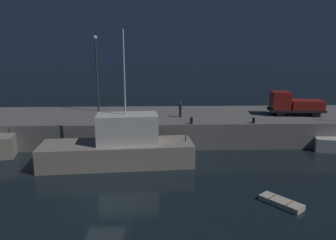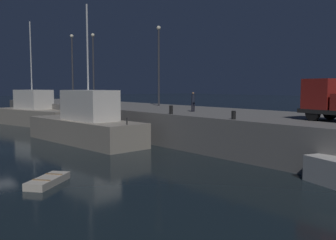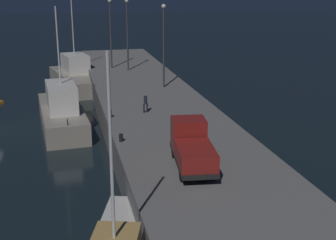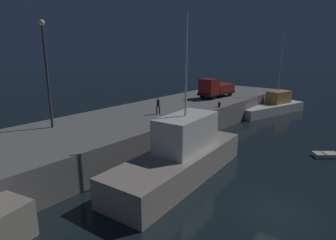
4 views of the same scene
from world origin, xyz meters
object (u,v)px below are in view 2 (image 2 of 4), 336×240
object	(u,v)px
lamp_post_west	(72,63)
lamp_post_central	(159,60)
bollard_central	(234,115)
dinghy_orange_near	(48,181)
dockworker	(193,101)
fishing_trawler_red	(37,113)
fishing_boat_blue	(85,124)
bollard_west	(171,110)
lamp_post_east	(93,63)

from	to	relation	value
lamp_post_west	lamp_post_central	world-z (taller)	lamp_post_west
lamp_post_west	bollard_central	world-z (taller)	lamp_post_west
dinghy_orange_near	dockworker	size ratio (longest dim) A/B	1.68
fishing_trawler_red	fishing_boat_blue	size ratio (longest dim) A/B	1.06
lamp_post_west	bollard_west	xyz separation A→B (m)	(22.25, -2.61, -4.60)
fishing_boat_blue	bollard_west	world-z (taller)	fishing_boat_blue
bollard_west	bollard_central	xyz separation A→B (m)	(6.02, 0.11, -0.05)
fishing_trawler_red	bollard_central	world-z (taller)	fishing_trawler_red
lamp_post_west	bollard_west	size ratio (longest dim) A/B	13.22
dinghy_orange_near	bollard_west	world-z (taller)	bollard_west
dinghy_orange_near	bollard_central	bearing A→B (deg)	82.46
fishing_boat_blue	lamp_post_west	world-z (taller)	fishing_boat_blue
dinghy_orange_near	lamp_post_east	xyz separation A→B (m)	(-24.69, 15.78, 7.33)
fishing_trawler_red	lamp_post_central	distance (m)	16.61
fishing_trawler_red	dockworker	world-z (taller)	fishing_trawler_red
fishing_boat_blue	lamp_post_central	size ratio (longest dim) A/B	1.53
lamp_post_west	bollard_west	bearing A→B (deg)	-6.69
fishing_trawler_red	lamp_post_east	size ratio (longest dim) A/B	1.59
lamp_post_east	lamp_post_central	size ratio (longest dim) A/B	1.01
fishing_trawler_red	lamp_post_east	world-z (taller)	fishing_trawler_red
lamp_post_east	bollard_central	bearing A→B (deg)	-9.32
lamp_post_central	bollard_central	bearing A→B (deg)	-22.24
lamp_post_east	dockworker	size ratio (longest dim) A/B	5.32
fishing_trawler_red	bollard_west	distance (m)	23.10
bollard_west	lamp_post_west	bearing A→B (deg)	173.31
bollard_central	fishing_boat_blue	bearing A→B (deg)	-162.45
lamp_post_central	bollard_west	xyz separation A→B (m)	(9.99, -6.65, -4.56)
lamp_post_west	lamp_post_central	size ratio (longest dim) A/B	1.01
fishing_boat_blue	lamp_post_central	xyz separation A→B (m)	(-3.58, 10.48, 5.93)
fishing_boat_blue	dockworker	xyz separation A→B (m)	(5.55, 6.90, 1.95)
lamp_post_east	lamp_post_central	world-z (taller)	lamp_post_east
lamp_post_central	bollard_central	distance (m)	17.90
dockworker	lamp_post_west	bearing A→B (deg)	-178.77
fishing_trawler_red	dinghy_orange_near	world-z (taller)	fishing_trawler_red
bollard_west	fishing_boat_blue	bearing A→B (deg)	-149.14
fishing_trawler_red	bollard_central	size ratio (longest dim) A/B	25.10
bollard_west	dinghy_orange_near	bearing A→B (deg)	-68.40
bollard_central	dockworker	bearing A→B (deg)	156.66
dinghy_orange_near	lamp_post_west	xyz separation A→B (m)	(-26.76, 13.99, 7.30)
dockworker	fishing_boat_blue	bearing A→B (deg)	-128.82
lamp_post_west	dockworker	size ratio (longest dim) A/B	5.29
dinghy_orange_near	lamp_post_west	size ratio (longest dim) A/B	0.32
fishing_boat_blue	dinghy_orange_near	xyz separation A→B (m)	(10.91, -7.55, -1.34)
lamp_post_east	dockworker	distance (m)	19.80
fishing_boat_blue	bollard_west	xyz separation A→B (m)	(6.40, 3.82, 1.36)
dinghy_orange_near	bollard_west	size ratio (longest dim) A/B	4.20
fishing_trawler_red	dinghy_orange_near	bearing A→B (deg)	-19.35
fishing_trawler_red	lamp_post_west	world-z (taller)	fishing_trawler_red
fishing_trawler_red	lamp_post_east	distance (m)	9.10
fishing_boat_blue	dinghy_orange_near	bearing A→B (deg)	-34.70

